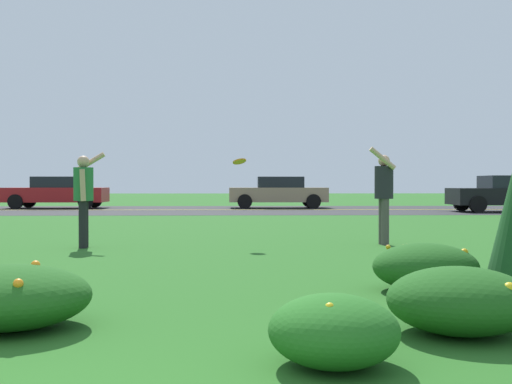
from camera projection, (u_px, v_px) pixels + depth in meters
The scene contains 13 objects.
ground_plane at pixel (175, 232), 14.46m from camera, with size 120.00×120.00×0.00m, color #26601E.
highway_strip at pixel (204, 210), 26.96m from camera, with size 120.00×9.48×0.01m, color #2D2D30.
highway_center_stripe at pixel (204, 210), 26.96m from camera, with size 120.00×0.16×0.00m, color yellow.
daylily_clump_near_camera at pixel (10, 297), 4.84m from camera, with size 1.24×1.14×0.51m.
daylily_clump_front_right at pixel (334, 330), 3.84m from camera, with size 0.81×0.86×0.44m.
daylily_clump_front_center at pixel (461, 300), 4.66m from camera, with size 1.09×1.02×0.50m.
daylily_clump_front_left at pixel (425, 267), 6.55m from camera, with size 1.10×1.00×0.50m.
person_thrower_green_shirt at pixel (84, 193), 10.98m from camera, with size 0.52×0.51×1.69m.
person_catcher_dark_shirt at pixel (384, 191), 11.53m from camera, with size 0.50×0.51×1.79m.
frisbee_orange at pixel (239, 162), 11.41m from camera, with size 0.26×0.24×0.14m.
car_black_leftmost at pixel (508, 193), 25.16m from camera, with size 4.50×2.00×1.45m.
car_tan_center_left at pixel (278, 192), 29.18m from camera, with size 4.50×2.00×1.45m.
car_red_center_right at pixel (57, 192), 28.89m from camera, with size 4.50×2.00×1.45m.
Camera 1 is at (1.47, -1.98, 1.11)m, focal length 44.14 mm.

